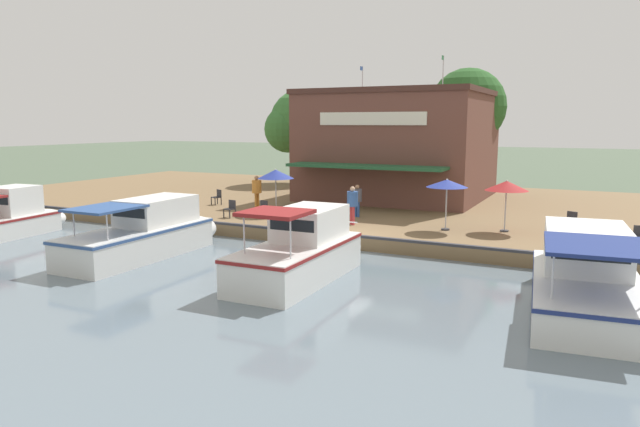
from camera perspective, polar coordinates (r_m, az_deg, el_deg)
name	(u,v)px	position (r m, az deg, el deg)	size (l,w,h in m)	color
ground_plane	(337,250)	(23.59, 1.76, -3.68)	(220.00, 220.00, 0.00)	#4C5B47
quay_deck	(416,208)	(33.69, 9.58, 0.56)	(22.00, 56.00, 0.60)	brown
quay_edge_fender	(339,234)	(23.55, 1.87, -2.09)	(0.20, 50.40, 0.10)	#2D2D33
waterfront_restaurant	(400,145)	(35.94, 7.98, 6.84)	(11.69, 10.44, 8.52)	brown
patio_umbrella_near_quay_edge	(507,186)	(25.38, 18.16, 2.64)	(1.79, 1.79, 2.22)	#B7B7B7
patio_umbrella_back_row	(276,174)	(28.92, -4.45, 3.95)	(1.83, 1.83, 2.31)	#B7B7B7
patio_umbrella_by_entrance	(447,184)	(25.05, 12.58, 2.93)	(1.76, 1.76, 2.24)	#B7B7B7
cafe_chair_beside_entrance	(217,196)	(32.91, -10.24, 1.71)	(0.57, 0.57, 0.85)	#2D2D33
cafe_chair_mid_patio	(230,208)	(28.32, -8.94, 0.57)	(0.50, 0.50, 0.85)	#2D2D33
cafe_chair_facing_river	(262,208)	(27.96, -5.78, 0.52)	(0.49, 0.49, 0.85)	#2D2D33
cafe_chair_under_first_umbrella	(571,220)	(26.62, 23.77, -0.63)	(0.57, 0.57, 0.85)	#2D2D33
cafe_chair_far_corner_seat	(640,236)	(24.08, 29.34, -1.98)	(0.45, 0.45, 0.85)	#2D2D33
person_mid_patio	(352,201)	(25.89, 3.26, 1.29)	(0.50, 0.50, 1.76)	#B23338
person_at_quay_edge	(357,197)	(28.12, 3.74, 1.66)	(0.45, 0.45, 1.60)	#2D5193
person_near_entrance	(257,188)	(30.84, -6.35, 2.55)	(0.51, 0.51, 1.80)	orange
motorboat_distant_upstream	(10,219)	(29.68, -28.60, -0.50)	(6.35, 2.69, 2.25)	silver
motorboat_outer_channel	(306,250)	(19.24, -1.40, -3.69)	(6.70, 2.38, 2.50)	white
motorboat_fourth_along	(585,277)	(17.88, 24.95, -5.74)	(7.73, 3.40, 2.21)	white
motorboat_far_downstream	(152,233)	(23.43, -16.45, -1.85)	(7.57, 2.38, 2.20)	silver
mooring_post	(145,207)	(29.71, -17.12, 0.61)	(0.22, 0.22, 0.87)	#473323
tree_behind_restaurant	(299,124)	(43.85, -2.10, 8.91)	(5.31, 5.06, 7.17)	brown
tree_upstream_bank	(464,109)	(39.07, 14.17, 10.11)	(5.26, 5.01, 8.16)	brown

